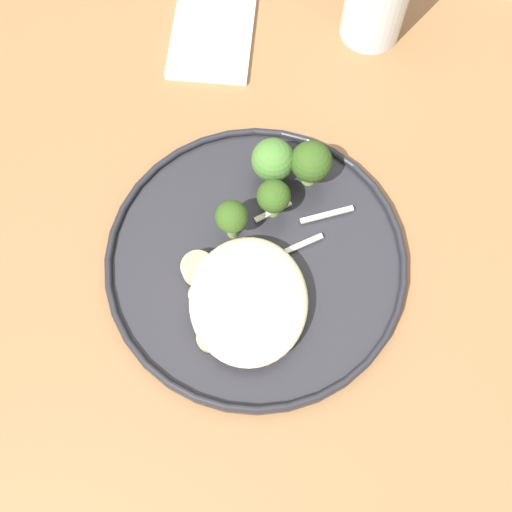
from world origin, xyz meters
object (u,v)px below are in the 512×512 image
(seared_scallop_rear_pale, at_px, (242,330))
(seared_scallop_on_noodles, at_px, (198,268))
(seared_scallop_center_golden, at_px, (203,296))
(broccoli_floret_tall_stalk, at_px, (311,162))
(seared_scallop_tiny_bay, at_px, (228,290))
(seared_scallop_tilted_round, at_px, (210,338))
(broccoli_floret_small_sprig, at_px, (232,218))
(seared_scallop_large_seared, at_px, (274,302))
(dinner_plate, at_px, (256,260))
(seared_scallop_left_edge, at_px, (252,310))
(broccoli_floret_split_head, at_px, (271,197))
(folded_napkin, at_px, (213,26))
(broccoli_floret_left_leaning, at_px, (274,160))

(seared_scallop_rear_pale, height_order, seared_scallop_on_noodles, seared_scallop_on_noodles)
(seared_scallop_center_golden, xyz_separation_m, broccoli_floret_tall_stalk, (-0.13, 0.10, 0.02))
(seared_scallop_tiny_bay, xyz_separation_m, seared_scallop_center_golden, (0.01, -0.02, 0.00))
(seared_scallop_tiny_bay, distance_m, seared_scallop_tilted_round, 0.05)
(broccoli_floret_small_sprig, relative_size, broccoli_floret_tall_stalk, 0.97)
(seared_scallop_tiny_bay, relative_size, seared_scallop_center_golden, 1.39)
(seared_scallop_on_noodles, distance_m, seared_scallop_tilted_round, 0.07)
(seared_scallop_tilted_round, height_order, broccoli_floret_small_sprig, broccoli_floret_small_sprig)
(seared_scallop_tiny_bay, distance_m, seared_scallop_rear_pale, 0.04)
(seared_scallop_center_golden, distance_m, seared_scallop_large_seared, 0.07)
(seared_scallop_rear_pale, bearing_deg, dinner_plate, 169.83)
(seared_scallop_left_edge, xyz_separation_m, seared_scallop_large_seared, (-0.01, 0.02, -0.00))
(seared_scallop_tilted_round, bearing_deg, broccoli_floret_split_head, 156.66)
(seared_scallop_large_seared, bearing_deg, seared_scallop_left_edge, -68.64)
(seared_scallop_on_noodles, bearing_deg, seared_scallop_tilted_round, 10.17)
(seared_scallop_center_golden, distance_m, broccoli_floret_tall_stalk, 0.16)
(seared_scallop_tiny_bay, distance_m, seared_scallop_large_seared, 0.04)
(seared_scallop_center_golden, relative_size, broccoli_floret_split_head, 0.53)
(folded_napkin, bearing_deg, seared_scallop_tilted_round, 0.61)
(seared_scallop_tilted_round, bearing_deg, seared_scallop_on_noodles, -169.83)
(seared_scallop_tilted_round, relative_size, broccoli_floret_small_sprig, 0.43)
(seared_scallop_large_seared, xyz_separation_m, broccoli_floret_tall_stalk, (-0.13, 0.04, 0.02))
(dinner_plate, distance_m, broccoli_floret_tall_stalk, 0.11)
(seared_scallop_left_edge, relative_size, seared_scallop_large_seared, 0.98)
(dinner_plate, height_order, broccoli_floret_small_sprig, broccoli_floret_small_sprig)
(dinner_plate, xyz_separation_m, seared_scallop_tiny_bay, (0.03, -0.03, 0.01))
(seared_scallop_left_edge, distance_m, folded_napkin, 0.34)
(seared_scallop_rear_pale, distance_m, seared_scallop_tilted_round, 0.03)
(seared_scallop_tilted_round, height_order, folded_napkin, seared_scallop_tilted_round)
(seared_scallop_tilted_round, xyz_separation_m, broccoli_floret_left_leaning, (-0.17, 0.06, 0.02))
(seared_scallop_tilted_round, height_order, broccoli_floret_tall_stalk, broccoli_floret_tall_stalk)
(seared_scallop_large_seared, distance_m, broccoli_floret_small_sprig, 0.09)
(seared_scallop_tiny_bay, bearing_deg, seared_scallop_tilted_round, -19.58)
(seared_scallop_tilted_round, height_order, broccoli_floret_split_head, broccoli_floret_split_head)
(seared_scallop_on_noodles, height_order, broccoli_floret_small_sprig, broccoli_floret_small_sprig)
(seared_scallop_left_edge, relative_size, broccoli_floret_left_leaning, 0.47)
(seared_scallop_on_noodles, bearing_deg, broccoli_floret_tall_stalk, 132.67)
(seared_scallop_large_seared, relative_size, broccoli_floret_small_sprig, 0.46)
(seared_scallop_on_noodles, relative_size, folded_napkin, 0.21)
(seared_scallop_tiny_bay, height_order, seared_scallop_large_seared, seared_scallop_tiny_bay)
(broccoli_floret_tall_stalk, height_order, folded_napkin, broccoli_floret_tall_stalk)
(seared_scallop_rear_pale, xyz_separation_m, broccoli_floret_split_head, (-0.12, 0.03, 0.02))
(broccoli_floret_small_sprig, bearing_deg, seared_scallop_large_seared, 28.19)
(seared_scallop_tiny_bay, xyz_separation_m, broccoli_floret_split_head, (-0.09, 0.04, 0.02))
(dinner_plate, xyz_separation_m, folded_napkin, (-0.29, -0.05, -0.00))
(broccoli_floret_small_sprig, bearing_deg, seared_scallop_tiny_bay, -3.84)
(seared_scallop_center_golden, xyz_separation_m, folded_napkin, (-0.33, 0.00, -0.02))
(seared_scallop_center_golden, bearing_deg, folded_napkin, 179.51)
(dinner_plate, distance_m, folded_napkin, 0.29)
(seared_scallop_rear_pale, xyz_separation_m, broccoli_floret_tall_stalk, (-0.16, 0.07, 0.02))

